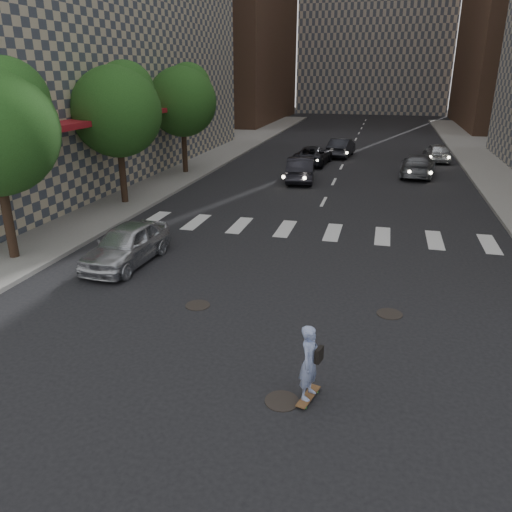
{
  "coord_description": "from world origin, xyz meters",
  "views": [
    {
      "loc": [
        2.77,
        -10.79,
        6.3
      ],
      "look_at": [
        -0.53,
        2.15,
        1.3
      ],
      "focal_mm": 35.0,
      "sensor_mm": 36.0,
      "label": 1
    }
  ],
  "objects": [
    {
      "name": "traffic_car_b",
      "position": [
        4.91,
        22.0,
        0.68
      ],
      "size": [
        2.5,
        4.91,
        1.37
      ],
      "primitive_type": "imported",
      "rotation": [
        0.0,
        0.0,
        3.01
      ],
      "color": "#5B5E63",
      "rests_on": "ground"
    },
    {
      "name": "manhole_a",
      "position": [
        1.2,
        -2.5,
        0.01
      ],
      "size": [
        0.7,
        0.7,
        0.02
      ],
      "primitive_type": "cylinder",
      "color": "black",
      "rests_on": "ground"
    },
    {
      "name": "silver_sedan",
      "position": [
        -5.5,
        3.71,
        0.69
      ],
      "size": [
        1.85,
        4.15,
        1.39
      ],
      "primitive_type": "imported",
      "rotation": [
        0.0,
        0.0,
        -0.05
      ],
      "color": "silver",
      "rests_on": "ground"
    },
    {
      "name": "manhole_c",
      "position": [
        3.3,
        2.0,
        0.01
      ],
      "size": [
        0.7,
        0.7,
        0.02
      ],
      "primitive_type": "cylinder",
      "color": "black",
      "rests_on": "ground"
    },
    {
      "name": "tree_b",
      "position": [
        -9.45,
        11.14,
        4.65
      ],
      "size": [
        4.2,
        4.2,
        6.6
      ],
      "color": "#382619",
      "rests_on": "sidewalk_left"
    },
    {
      "name": "ground",
      "position": [
        0.0,
        0.0,
        0.0
      ],
      "size": [
        160.0,
        160.0,
        0.0
      ],
      "primitive_type": "plane",
      "color": "black",
      "rests_on": "ground"
    },
    {
      "name": "tree_c",
      "position": [
        -9.45,
        19.14,
        4.65
      ],
      "size": [
        4.2,
        4.2,
        6.6
      ],
      "color": "#382619",
      "rests_on": "sidewalk_left"
    },
    {
      "name": "traffic_car_d",
      "position": [
        6.5,
        28.0,
        0.66
      ],
      "size": [
        1.93,
        4.02,
        1.33
      ],
      "primitive_type": "imported",
      "rotation": [
        0.0,
        0.0,
        3.24
      ],
      "color": "silver",
      "rests_on": "ground"
    },
    {
      "name": "skateboarder",
      "position": [
        1.71,
        -2.3,
        0.88
      ],
      "size": [
        0.51,
        0.87,
        1.67
      ],
      "rotation": [
        0.0,
        0.0,
        -0.26
      ],
      "color": "brown",
      "rests_on": "ground"
    },
    {
      "name": "traffic_car_a",
      "position": [
        -2.0,
        18.69,
        0.72
      ],
      "size": [
        2.07,
        4.56,
        1.45
      ],
      "primitive_type": "imported",
      "rotation": [
        0.0,
        0.0,
        3.27
      ],
      "color": "black",
      "rests_on": "ground"
    },
    {
      "name": "traffic_car_e",
      "position": [
        -0.46,
        28.36,
        0.7
      ],
      "size": [
        1.92,
        4.36,
        1.39
      ],
      "primitive_type": "imported",
      "rotation": [
        0.0,
        0.0,
        3.03
      ],
      "color": "black",
      "rests_on": "ground"
    },
    {
      "name": "manhole_b",
      "position": [
        -2.0,
        1.2,
        0.01
      ],
      "size": [
        0.7,
        0.7,
        0.02
      ],
      "primitive_type": "cylinder",
      "color": "black",
      "rests_on": "ground"
    },
    {
      "name": "sidewalk_left",
      "position": [
        -14.5,
        20.0,
        0.07
      ],
      "size": [
        13.0,
        80.0,
        0.15
      ],
      "primitive_type": "cube",
      "color": "gray",
      "rests_on": "ground"
    },
    {
      "name": "traffic_car_c",
      "position": [
        -2.09,
        24.58,
        0.64
      ],
      "size": [
        2.44,
        4.72,
        1.27
      ],
      "primitive_type": "imported",
      "rotation": [
        0.0,
        0.0,
        3.07
      ],
      "color": "black",
      "rests_on": "ground"
    }
  ]
}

